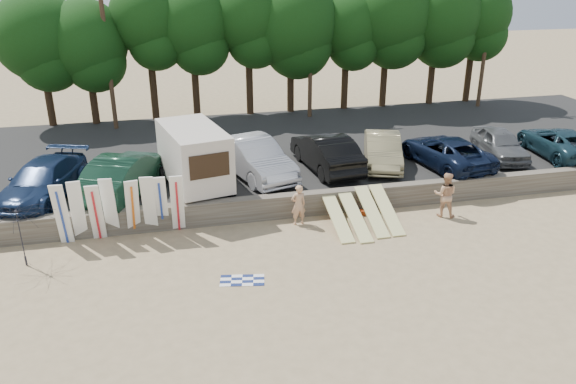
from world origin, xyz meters
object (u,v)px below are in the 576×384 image
at_px(car_1, 126,174).
at_px(beachgoer_a, 298,205).
at_px(car_3, 326,152).
at_px(car_4, 383,150).
at_px(car_6, 500,144).
at_px(beach_umbrella, 22,236).
at_px(car_7, 559,142).
at_px(box_trailer, 194,155).
at_px(car_5, 446,152).
at_px(beachgoer_b, 445,195).
at_px(car_0, 43,181).
at_px(car_2, 254,158).
at_px(cooler, 354,217).

xyz_separation_m(car_1, beachgoer_a, (6.81, -3.28, -0.73)).
bearing_deg(car_3, car_4, 171.49).
distance_m(car_3, car_6, 9.06).
xyz_separation_m(car_1, beach_umbrella, (-3.41, -4.30, -0.47)).
bearing_deg(car_7, box_trailer, 6.36).
bearing_deg(box_trailer, car_5, -11.05).
bearing_deg(beachgoer_b, car_6, -113.52).
relative_size(car_6, beach_umbrella, 1.74).
bearing_deg(car_4, car_0, -159.23).
bearing_deg(car_2, car_7, -19.20).
relative_size(box_trailer, beachgoer_b, 2.44).
bearing_deg(car_1, car_2, -148.09).
bearing_deg(car_4, beachgoer_a, -124.05).
xyz_separation_m(beachgoer_a, beachgoer_b, (6.18, -0.62, 0.11)).
bearing_deg(car_7, cooler, 21.72).
height_order(car_0, car_2, car_2).
distance_m(beachgoer_a, beach_umbrella, 10.27).
bearing_deg(box_trailer, car_2, 7.47).
height_order(box_trailer, beach_umbrella, box_trailer).
relative_size(car_4, cooler, 12.35).
bearing_deg(beachgoer_a, car_1, -31.06).
bearing_deg(car_0, car_2, 22.22).
xyz_separation_m(car_2, beachgoer_a, (1.08, -4.05, -0.74)).
height_order(car_0, cooler, car_0).
distance_m(car_0, car_6, 21.64).
distance_m(car_3, car_7, 12.21).
bearing_deg(box_trailer, cooler, -39.75).
bearing_deg(cooler, car_7, 31.03).
xyz_separation_m(box_trailer, car_6, (15.34, 0.76, -0.82)).
height_order(box_trailer, car_3, box_trailer).
xyz_separation_m(car_4, car_6, (6.20, -0.27, -0.03)).
height_order(car_2, cooler, car_2).
relative_size(car_3, beachgoer_b, 2.71).
relative_size(car_1, car_2, 1.00).
distance_m(car_3, beach_umbrella, 13.67).
bearing_deg(car_1, car_5, -155.75).
height_order(car_2, car_4, car_2).
distance_m(cooler, beach_umbrella, 12.63).
height_order(car_5, cooler, car_5).
relative_size(car_1, car_6, 1.25).
xyz_separation_m(car_0, car_7, (24.77, 0.07, -0.08)).
distance_m(car_0, car_4, 15.44).
relative_size(box_trailer, beachgoer_a, 2.74).
height_order(beachgoer_a, beachgoer_b, beachgoer_b).
distance_m(car_2, car_6, 12.55).
bearing_deg(cooler, beachgoer_a, -170.51).
xyz_separation_m(car_4, beach_umbrella, (-15.48, -5.10, -0.34)).
distance_m(car_0, beach_umbrella, 4.41).
relative_size(cooler, beach_umbrella, 0.15).
relative_size(car_5, beachgoer_a, 3.10).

